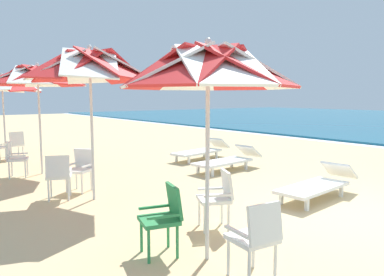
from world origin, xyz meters
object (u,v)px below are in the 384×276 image
Objects in this scene: plastic_chair_4 at (81,167)px; beach_umbrella_2 at (38,77)px; sun_lounger_2 at (228,160)px; plastic_chair_5 at (15,157)px; plastic_chair_3 at (59,174)px; beach_umbrella_3 at (2,84)px; plastic_chair_0 at (218,195)px; plastic_chair_6 at (15,143)px; sun_lounger_3 at (201,150)px; beach_umbrella_1 at (90,67)px; plastic_chair_1 at (256,235)px; plastic_chair_2 at (164,215)px; sun_lounger_1 at (318,184)px; beach_umbrella_0 at (208,70)px.

plastic_chair_4 is 0.31× the size of beach_umbrella_2.
plastic_chair_5 is at bearing -118.34° from sun_lounger_2.
plastic_chair_3 reaches higher than sun_lounger_2.
sun_lounger_2 is at bearing 61.66° from plastic_chair_5.
beach_umbrella_3 is at bearing -176.68° from beach_umbrella_2.
plastic_chair_0 and plastic_chair_6 have the same top height.
beach_umbrella_2 reaches higher than plastic_chair_3.
plastic_chair_0 is at bearing 9.89° from beach_umbrella_2.
beach_umbrella_3 is 6.65m from sun_lounger_3.
beach_umbrella_1 reaches higher than plastic_chair_0.
plastic_chair_1 is 0.32× the size of beach_umbrella_3.
beach_umbrella_2 is at bearing 0.75° from plastic_chair_6.
plastic_chair_2 and plastic_chair_3 have the same top height.
beach_umbrella_3 is 3.11× the size of plastic_chair_6.
sun_lounger_3 is at bearing 110.38° from plastic_chair_3.
beach_umbrella_2 is at bearing 3.32° from beach_umbrella_3.
plastic_chair_4 reaches higher than sun_lounger_1.
plastic_chair_3 is at bearing -55.02° from plastic_chair_4.
beach_umbrella_0 reaches higher than sun_lounger_2.
plastic_chair_5 is (-2.96, -0.75, -1.97)m from beach_umbrella_1.
plastic_chair_3 is 1.00× the size of plastic_chair_4.
beach_umbrella_1 reaches higher than beach_umbrella_2.
plastic_chair_1 is at bearing -40.40° from sun_lounger_2.
beach_umbrella_0 is 9.18m from plastic_chair_6.
plastic_chair_5 is 1.00× the size of plastic_chair_6.
beach_umbrella_1 reaches higher than plastic_chair_4.
plastic_chair_1 is (1.40, -0.72, 0.00)m from plastic_chair_0.
sun_lounger_3 is at bearing 137.12° from plastic_chair_2.
plastic_chair_2 is at bearing -1.46° from beach_umbrella_2.
sun_lounger_1 is (3.33, 3.38, -0.22)m from plastic_chair_4.
plastic_chair_0 is (-0.69, 0.79, -1.74)m from beach_umbrella_0.
beach_umbrella_3 is at bearing -131.56° from sun_lounger_3.
plastic_chair_0 is at bearing -89.65° from sun_lounger_1.
beach_umbrella_0 is 3.00× the size of plastic_chair_1.
plastic_chair_3 is 0.70m from plastic_chair_4.
plastic_chair_2 is 0.40× the size of sun_lounger_1.
plastic_chair_3 is at bearing -154.83° from plastic_chair_0.
beach_umbrella_3 is at bearing -177.50° from plastic_chair_1.
sun_lounger_2 is (-0.46, 3.90, -2.19)m from beach_umbrella_1.
plastic_chair_6 reaches higher than sun_lounger_2.
plastic_chair_6 is (-4.98, -0.20, 0.00)m from plastic_chair_4.
beach_umbrella_0 is 5.69m from sun_lounger_2.
beach_umbrella_1 reaches higher than beach_umbrella_0.
beach_umbrella_1 reaches higher than plastic_chair_5.
plastic_chair_2 is at bearing 4.73° from plastic_chair_5.
beach_umbrella_2 reaches higher than plastic_chair_2.
beach_umbrella_0 is 3.00× the size of plastic_chair_3.
beach_umbrella_0 is at bearing -38.51° from sun_lounger_3.
sun_lounger_1 is at bearing 113.29° from plastic_chair_1.
plastic_chair_0 reaches higher than sun_lounger_3.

